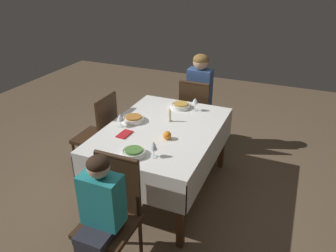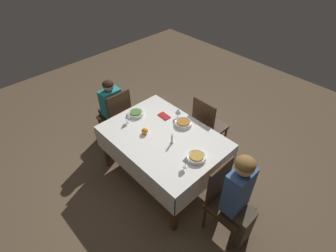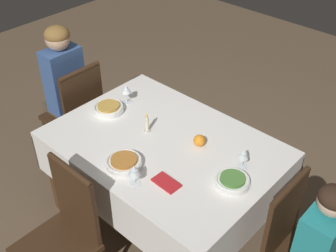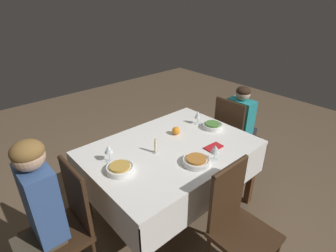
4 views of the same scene
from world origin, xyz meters
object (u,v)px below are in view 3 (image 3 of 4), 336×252
bowl_east (232,181)px  wine_glass_east (244,154)px  bowl_south (124,162)px  bowl_west (109,108)px  chair_west (77,112)px  person_adult_denim (62,86)px  napkin_red_folded (166,183)px  wine_glass_west (126,90)px  wine_glass_south (134,171)px  dining_table (164,153)px  candle_centerpiece (147,125)px  chair_south (64,232)px  chair_east (296,249)px  orange_fruit (199,140)px

bowl_east → wine_glass_east: bearing=105.0°
bowl_south → bowl_west: bearing=147.8°
chair_west → person_adult_denim: (-0.15, -0.00, 0.19)m
chair_west → napkin_red_folded: bearing=77.1°
person_adult_denim → wine_glass_west: (0.64, 0.14, 0.17)m
bowl_west → wine_glass_west: size_ratio=1.48×
bowl_east → wine_glass_south: 0.58m
wine_glass_west → chair_west: bearing=-164.1°
person_adult_denim → bowl_west: (0.62, -0.03, 0.08)m
dining_table → candle_centerpiece: 0.22m
wine_glass_west → candle_centerpiece: bearing=-22.2°
chair_west → wine_glass_south: bearing=69.9°
wine_glass_west → wine_glass_south: size_ratio=1.07×
chair_south → person_adult_denim: bearing=143.1°
chair_east → person_adult_denim: (-2.18, 0.00, 0.19)m
person_adult_denim → wine_glass_west: 0.67m
bowl_south → napkin_red_folded: 0.30m
wine_glass_east → wine_glass_west: bearing=179.5°
person_adult_denim → napkin_red_folded: size_ratio=7.12×
dining_table → chair_west: (-1.01, 0.02, -0.15)m
bowl_west → bowl_south: bearing=-32.2°
dining_table → wine_glass_east: (0.52, 0.15, 0.19)m
candle_centerpiece → napkin_red_folded: (0.44, -0.28, -0.05)m
person_adult_denim → wine_glass_east: 1.70m
person_adult_denim → bowl_east: 1.73m
chair_south → napkin_red_folded: 0.68m
dining_table → napkin_red_folded: 0.40m
chair_west → napkin_red_folded: 1.34m
person_adult_denim → wine_glass_south: size_ratio=8.84×
bowl_east → wine_glass_south: wine_glass_south is taller
bowl_south → orange_fruit: 0.52m
napkin_red_folded → person_adult_denim: bearing=168.4°
chair_east → orange_fruit: (-0.82, 0.11, 0.28)m
person_adult_denim → wine_glass_west: bearing=102.2°
chair_west → person_adult_denim: size_ratio=0.77×
chair_west → wine_glass_south: size_ratio=6.83×
bowl_south → napkin_red_folded: bearing=11.7°
bowl_west → wine_glass_east: (1.06, 0.16, 0.07)m
chair_south → napkin_red_folded: bearing=57.3°
chair_west → chair_east: 2.02m
chair_west → orange_fruit: bearing=95.3°
orange_fruit → person_adult_denim: bearing=-175.3°
bowl_south → wine_glass_west: bearing=135.7°
candle_centerpiece → wine_glass_east: bearing=11.6°
napkin_red_folded → candle_centerpiece: bearing=147.2°
chair_east → person_adult_denim: size_ratio=0.77×
person_adult_denim → dining_table: bearing=88.8°
person_adult_denim → napkin_red_folded: person_adult_denim is taller
bowl_south → orange_fruit: orange_fruit is taller
bowl_west → orange_fruit: bearing=11.0°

